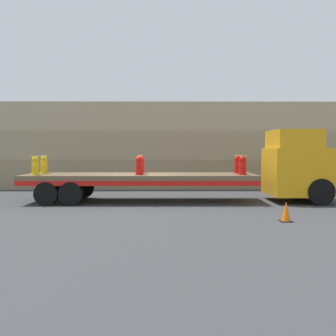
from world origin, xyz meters
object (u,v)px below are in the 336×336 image
(fire_hydrant_yellow_near_0, at_px, (35,166))
(fire_hydrant_red_far_2, at_px, (238,165))
(fire_hydrant_red_near_2, at_px, (243,166))
(truck_cab, at_px, (301,165))
(fire_hydrant_red_far_1, at_px, (141,165))
(flatbed_trailer, at_px, (127,179))
(fire_hydrant_red_near_1, at_px, (139,166))
(traffic_cone, at_px, (286,212))
(fire_hydrant_yellow_far_0, at_px, (44,165))

(fire_hydrant_yellow_near_0, xyz_separation_m, fire_hydrant_red_far_2, (8.56, 1.09, 0.00))
(fire_hydrant_red_near_2, bearing_deg, truck_cab, 11.76)
(fire_hydrant_red_far_1, relative_size, fire_hydrant_red_near_2, 1.00)
(flatbed_trailer, distance_m, fire_hydrant_yellow_near_0, 3.81)
(fire_hydrant_red_near_2, bearing_deg, fire_hydrant_yellow_near_0, 180.00)
(fire_hydrant_red_near_1, bearing_deg, traffic_cone, -39.40)
(fire_hydrant_red_near_2, bearing_deg, fire_hydrant_red_near_1, 180.00)
(fire_hydrant_red_near_2, height_order, traffic_cone, fire_hydrant_red_near_2)
(fire_hydrant_red_far_1, height_order, traffic_cone, fire_hydrant_red_far_1)
(fire_hydrant_yellow_near_0, xyz_separation_m, fire_hydrant_red_near_1, (4.28, 0.00, 0.00))
(fire_hydrant_yellow_far_0, bearing_deg, fire_hydrant_yellow_near_0, -90.00)
(flatbed_trailer, relative_size, fire_hydrant_yellow_far_0, 12.48)
(truck_cab, height_order, flatbed_trailer, truck_cab)
(fire_hydrant_red_far_1, bearing_deg, fire_hydrant_red_near_2, -14.28)
(fire_hydrant_red_far_2, bearing_deg, traffic_cone, -83.84)
(fire_hydrant_red_near_2, height_order, fire_hydrant_red_far_2, same)
(flatbed_trailer, relative_size, traffic_cone, 15.79)
(fire_hydrant_red_far_2, xyz_separation_m, traffic_cone, (0.55, -5.05, -1.26))
(truck_cab, relative_size, fire_hydrant_red_near_2, 3.91)
(flatbed_trailer, bearing_deg, fire_hydrant_red_near_1, -44.45)
(traffic_cone, bearing_deg, fire_hydrant_red_far_2, 96.16)
(fire_hydrant_yellow_near_0, bearing_deg, fire_hydrant_red_far_1, 14.28)
(flatbed_trailer, height_order, fire_hydrant_red_near_1, fire_hydrant_red_near_1)
(fire_hydrant_red_near_1, bearing_deg, fire_hydrant_yellow_near_0, 180.00)
(fire_hydrant_yellow_far_0, height_order, fire_hydrant_red_far_1, same)
(fire_hydrant_yellow_near_0, relative_size, fire_hydrant_red_near_2, 1.00)
(fire_hydrant_yellow_far_0, distance_m, fire_hydrant_red_near_2, 8.63)
(truck_cab, relative_size, fire_hydrant_red_far_1, 3.91)
(fire_hydrant_yellow_near_0, xyz_separation_m, traffic_cone, (9.11, -3.96, -1.26))
(fire_hydrant_red_near_1, relative_size, fire_hydrant_red_near_2, 1.00)
(fire_hydrant_red_near_2, xyz_separation_m, fire_hydrant_red_far_2, (0.00, 1.09, 0.00))
(truck_cab, height_order, fire_hydrant_yellow_near_0, truck_cab)
(fire_hydrant_red_far_1, bearing_deg, fire_hydrant_yellow_near_0, -165.72)
(fire_hydrant_yellow_far_0, height_order, fire_hydrant_red_near_2, same)
(fire_hydrant_red_far_1, height_order, fire_hydrant_red_far_2, same)
(flatbed_trailer, height_order, traffic_cone, flatbed_trailer)
(fire_hydrant_red_near_1, distance_m, fire_hydrant_red_far_1, 1.09)
(fire_hydrant_yellow_far_0, relative_size, fire_hydrant_red_far_2, 1.00)
(fire_hydrant_yellow_far_0, height_order, fire_hydrant_red_far_2, same)
(traffic_cone, bearing_deg, fire_hydrant_yellow_far_0, 150.97)
(flatbed_trailer, distance_m, fire_hydrant_yellow_far_0, 3.81)
(fire_hydrant_yellow_far_0, bearing_deg, fire_hydrant_red_far_2, 0.00)
(fire_hydrant_yellow_near_0, xyz_separation_m, fire_hydrant_red_far_1, (4.28, 1.09, 0.00))
(fire_hydrant_red_far_1, bearing_deg, truck_cab, -4.52)
(fire_hydrant_yellow_near_0, distance_m, fire_hydrant_red_far_2, 8.63)
(truck_cab, bearing_deg, fire_hydrant_yellow_near_0, -177.21)
(fire_hydrant_red_far_1, xyz_separation_m, fire_hydrant_red_near_2, (4.28, -1.09, 0.00))
(traffic_cone, bearing_deg, fire_hydrant_red_far_1, 133.68)
(flatbed_trailer, bearing_deg, fire_hydrant_red_near_2, -6.43)
(fire_hydrant_red_far_1, bearing_deg, traffic_cone, -46.32)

